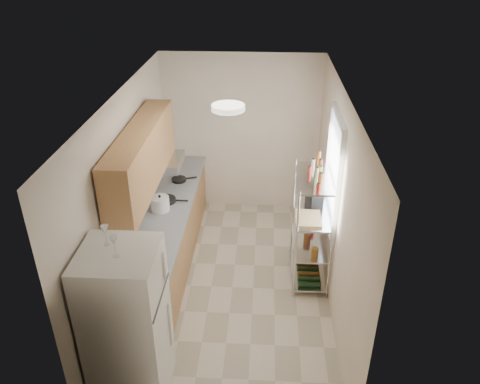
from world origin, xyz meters
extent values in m
cube|color=beige|center=(0.00, 0.00, -0.01)|extent=(2.50, 4.40, 0.01)
cube|color=silver|center=(0.00, 0.00, 2.60)|extent=(2.50, 4.40, 0.01)
cube|color=#F1E2C8|center=(0.00, 2.21, 1.30)|extent=(2.50, 0.01, 2.60)
cube|color=#F1E2C8|center=(0.00, -2.21, 1.30)|extent=(2.50, 0.01, 2.60)
cube|color=#F1E2C8|center=(-1.25, 0.00, 1.30)|extent=(0.01, 4.40, 2.60)
cube|color=#F1E2C8|center=(1.25, 0.00, 1.30)|extent=(0.01, 4.40, 2.60)
cube|color=#BA7F4F|center=(-0.92, 0.44, 0.43)|extent=(0.60, 3.48, 0.86)
cube|color=gray|center=(-0.90, 0.44, 0.88)|extent=(0.63, 3.51, 0.04)
cube|color=#B7BABC|center=(-0.94, -0.70, 0.88)|extent=(0.52, 0.44, 0.04)
cube|color=#B7BABC|center=(-0.64, 1.80, 0.46)|extent=(0.01, 0.55, 0.72)
cube|color=#BA7F4F|center=(-1.05, 0.10, 1.81)|extent=(0.33, 2.20, 0.72)
cube|color=#B7BABC|center=(-1.00, 0.90, 1.39)|extent=(0.50, 0.60, 0.12)
cube|color=white|center=(1.23, 0.35, 1.55)|extent=(0.06, 1.00, 1.46)
cube|color=silver|center=(1.00, 0.30, 0.10)|extent=(0.45, 0.90, 0.02)
cube|color=silver|center=(1.00, 0.30, 0.55)|extent=(0.45, 0.90, 0.02)
cube|color=silver|center=(1.00, 0.30, 1.00)|extent=(0.45, 0.90, 0.02)
cube|color=silver|center=(1.00, 0.30, 1.50)|extent=(0.45, 0.90, 0.02)
cylinder|color=silver|center=(0.79, -0.14, 0.78)|extent=(0.02, 0.02, 1.55)
cylinder|color=silver|center=(0.79, 0.74, 0.78)|extent=(0.02, 0.02, 1.55)
cylinder|color=silver|center=(1.22, -0.14, 0.78)|extent=(0.02, 0.02, 1.55)
cylinder|color=silver|center=(1.22, 0.74, 0.78)|extent=(0.02, 0.02, 1.55)
cylinder|color=white|center=(0.00, -0.30, 2.57)|extent=(0.34, 0.34, 0.05)
cube|color=white|center=(-0.87, -1.61, 0.84)|extent=(0.70, 0.70, 1.69)
cylinder|color=white|center=(-0.98, 0.43, 1.00)|extent=(0.24, 0.24, 0.19)
cylinder|color=black|center=(-0.95, 0.66, 0.92)|extent=(0.28, 0.28, 0.05)
cylinder|color=black|center=(-0.88, 1.29, 0.92)|extent=(0.28, 0.28, 0.04)
cube|color=tan|center=(0.94, 0.13, 1.02)|extent=(0.32, 0.41, 0.03)
cube|color=black|center=(1.04, 0.47, 1.15)|extent=(0.22, 0.28, 0.28)
cube|color=maroon|center=(1.04, 0.63, 0.64)|extent=(0.11, 0.14, 0.15)
camera|label=1|loc=(0.38, -4.83, 4.06)|focal=35.00mm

